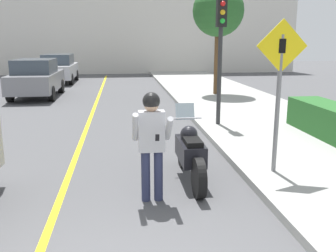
{
  "coord_description": "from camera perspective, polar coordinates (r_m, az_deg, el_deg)",
  "views": [
    {
      "loc": [
        0.43,
        -3.06,
        2.49
      ],
      "look_at": [
        1.25,
        3.46,
        0.98
      ],
      "focal_mm": 40.0,
      "sensor_mm": 36.0,
      "label": 1
    }
  ],
  "objects": [
    {
      "name": "parked_car_grey",
      "position": [
        17.63,
        -19.42,
        6.92
      ],
      "size": [
        1.88,
        4.2,
        1.68
      ],
      "color": "black",
      "rests_on": "ground"
    },
    {
      "name": "crossing_sign",
      "position": [
        6.85,
        16.61,
        6.37
      ],
      "size": [
        0.91,
        0.08,
        2.71
      ],
      "color": "slate",
      "rests_on": "sidewalk_curb"
    },
    {
      "name": "parked_car_silver",
      "position": [
        23.31,
        -16.3,
        8.44
      ],
      "size": [
        1.88,
        4.2,
        1.68
      ],
      "color": "black",
      "rests_on": "ground"
    },
    {
      "name": "sidewalk_curb",
      "position": [
        8.65,
        23.62,
        -4.41
      ],
      "size": [
        4.4,
        44.0,
        0.14
      ],
      "color": "#9E9E99",
      "rests_on": "ground"
    },
    {
      "name": "person_biker",
      "position": [
        5.73,
        -2.5,
        -1.48
      ],
      "size": [
        0.59,
        0.47,
        1.73
      ],
      "color": "#282D4C",
      "rests_on": "ground"
    },
    {
      "name": "street_tree",
      "position": [
        16.87,
        7.66,
        16.93
      ],
      "size": [
        2.21,
        2.21,
        4.68
      ],
      "color": "brown",
      "rests_on": "sidewalk_curb"
    },
    {
      "name": "building_backdrop",
      "position": [
        29.09,
        -8.28,
        15.07
      ],
      "size": [
        28.0,
        1.2,
        7.23
      ],
      "color": "beige",
      "rests_on": "ground"
    },
    {
      "name": "road_center_line",
      "position": [
        9.46,
        -13.16,
        -2.63
      ],
      "size": [
        0.12,
        36.0,
        0.01
      ],
      "color": "yellow",
      "rests_on": "ground"
    },
    {
      "name": "traffic_light",
      "position": [
        10.58,
        8.04,
        13.18
      ],
      "size": [
        0.26,
        0.3,
        3.45
      ],
      "color": "#2D2D30",
      "rests_on": "sidewalk_curb"
    },
    {
      "name": "motorcycle",
      "position": [
        6.75,
        3.38,
        -4.1
      ],
      "size": [
        0.62,
        2.21,
        1.32
      ],
      "color": "black",
      "rests_on": "ground"
    }
  ]
}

